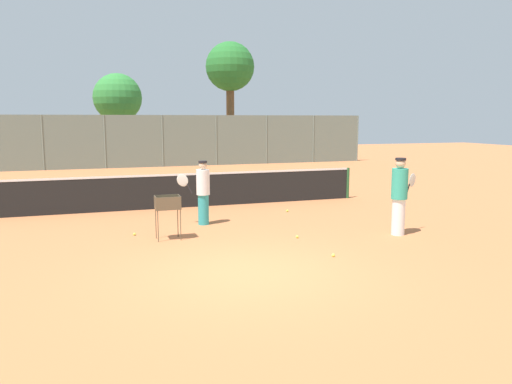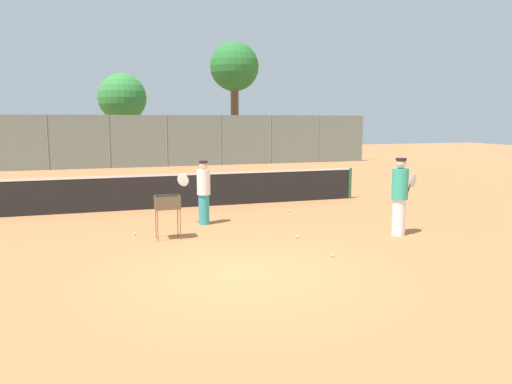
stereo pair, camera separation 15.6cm
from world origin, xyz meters
name	(u,v)px [view 1 (the left image)]	position (x,y,z in m)	size (l,w,h in m)	color
ground_plane	(247,273)	(0.00, 0.00, 0.00)	(80.00, 80.00, 0.00)	#C67242
tennis_net	(178,190)	(0.00, 7.04, 0.56)	(12.03, 0.10, 1.07)	#26592D
back_fence	(134,141)	(0.00, 20.89, 1.49)	(28.90, 0.08, 2.98)	slate
tree_0	(118,98)	(-0.52, 25.74, 4.10)	(3.12, 3.12, 5.69)	brown
tree_2	(230,69)	(6.99, 25.45, 6.17)	(3.34, 3.34, 7.99)	brown
player_white_outfit	(399,195)	(4.34, 1.69, 0.96)	(0.89, 0.50, 1.84)	white
player_red_cap	(203,192)	(0.18, 4.35, 0.87)	(0.88, 0.38, 1.68)	teal
ball_cart	(168,206)	(-0.93, 3.00, 0.78)	(0.56, 0.41, 1.01)	brown
tennis_ball_0	(333,255)	(1.96, 0.44, 0.03)	(0.07, 0.07, 0.07)	#D1E54C
tennis_ball_1	(287,211)	(2.97, 5.30, 0.03)	(0.07, 0.07, 0.07)	#D1E54C
tennis_ball_2	(134,234)	(-1.65, 3.65, 0.03)	(0.07, 0.07, 0.07)	#D1E54C
tennis_ball_3	(297,237)	(1.91, 2.15, 0.03)	(0.07, 0.07, 0.07)	#D1E54C
parked_car	(229,151)	(6.28, 23.33, 0.66)	(4.20, 1.70, 1.60)	#B2B7BC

